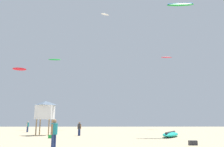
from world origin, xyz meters
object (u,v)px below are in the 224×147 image
at_px(person_left, 28,126).
at_px(kite_aloft_5, 180,5).
at_px(kite_aloft_1, 105,14).
at_px(kite_aloft_6, 19,69).
at_px(cooler_box, 193,143).
at_px(kite_aloft_2, 166,57).
at_px(gear_bag, 51,137).
at_px(person_foreground, 54,132).
at_px(person_midground, 79,128).
at_px(lifeguard_tower, 45,110).
at_px(kite_grounded_near, 171,134).
at_px(kite_aloft_4, 55,60).

relative_size(person_left, kite_aloft_5, 0.46).
height_order(kite_aloft_1, kite_aloft_6, kite_aloft_1).
distance_m(cooler_box, kite_aloft_2, 37.62).
bearing_deg(gear_bag, person_foreground, -75.50).
xyz_separation_m(person_midground, kite_aloft_1, (2.53, 23.77, 26.20)).
bearing_deg(person_foreground, lifeguard_tower, -49.87).
xyz_separation_m(kite_aloft_1, kite_aloft_6, (-18.64, -2.48, -14.30)).
relative_size(person_left, kite_grounded_near, 0.34).
bearing_deg(lifeguard_tower, kite_aloft_2, 45.47).
distance_m(gear_bag, kite_aloft_1, 38.88).
bearing_deg(kite_aloft_5, lifeguard_tower, 175.90).
relative_size(person_left, cooler_box, 2.97).
relative_size(person_foreground, kite_aloft_4, 0.65).
distance_m(person_midground, cooler_box, 14.23).
xyz_separation_m(kite_aloft_4, kite_aloft_6, (-7.81, 0.99, -1.90)).
distance_m(cooler_box, kite_aloft_1, 44.23).
height_order(person_foreground, person_left, person_foreground).
bearing_deg(person_left, lifeguard_tower, 135.36).
bearing_deg(kite_aloft_4, kite_aloft_1, 17.80).
bearing_deg(gear_bag, lifeguard_tower, 113.11).
distance_m(cooler_box, kite_aloft_4, 38.50).
bearing_deg(cooler_box, kite_aloft_4, 119.88).
relative_size(person_left, lifeguard_tower, 0.40).
distance_m(kite_aloft_2, kite_aloft_6, 33.00).
distance_m(person_left, kite_aloft_5, 28.41).
xyz_separation_m(kite_aloft_2, kite_aloft_6, (-32.82, -1.43, -3.21)).
bearing_deg(gear_bag, kite_grounded_near, 7.93).
bearing_deg(person_left, gear_bag, 132.13).
relative_size(lifeguard_tower, gear_bag, 7.41).
bearing_deg(kite_aloft_6, person_midground, -52.90).
distance_m(person_left, kite_aloft_4, 17.98).
relative_size(person_left, kite_aloft_4, 0.60).
bearing_deg(kite_aloft_1, kite_aloft_4, -162.20).
xyz_separation_m(kite_grounded_near, gear_bag, (-12.45, -1.74, -0.12)).
distance_m(person_foreground, kite_aloft_5, 24.12).
bearing_deg(cooler_box, gear_bag, 150.04).
bearing_deg(kite_aloft_6, cooler_box, -51.28).
height_order(person_midground, kite_grounded_near, person_midground).
xyz_separation_m(lifeguard_tower, kite_aloft_6, (-11.66, 20.07, 9.77)).
relative_size(kite_aloft_1, kite_aloft_5, 0.61).
height_order(person_midground, kite_aloft_5, kite_aloft_5).
bearing_deg(kite_aloft_2, lifeguard_tower, -134.53).
xyz_separation_m(kite_grounded_near, kite_aloft_4, (-18.45, 22.38, 14.45)).
distance_m(kite_aloft_2, kite_aloft_5, 23.08).
bearing_deg(cooler_box, lifeguard_tower, 139.65).
distance_m(lifeguard_tower, kite_aloft_5, 22.13).
distance_m(lifeguard_tower, kite_aloft_1, 33.72).
height_order(cooler_box, kite_aloft_2, kite_aloft_2).
distance_m(person_foreground, kite_grounded_near, 14.96).
xyz_separation_m(cooler_box, kite_aloft_2, (7.25, 33.32, 15.88)).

